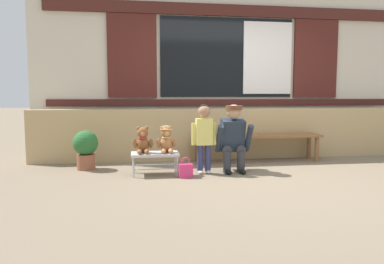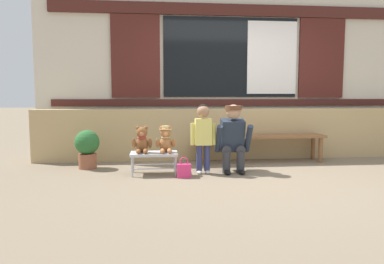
% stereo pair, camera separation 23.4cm
% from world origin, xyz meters
% --- Properties ---
extents(ground_plane, '(60.00, 60.00, 0.00)m').
position_xyz_m(ground_plane, '(0.00, 0.00, 0.00)').
color(ground_plane, '#756651').
extents(brick_low_wall, '(6.66, 0.25, 0.85)m').
position_xyz_m(brick_low_wall, '(0.00, 1.43, 0.42)').
color(brick_low_wall, tan).
rests_on(brick_low_wall, ground).
extents(shop_facade, '(6.79, 0.26, 3.64)m').
position_xyz_m(shop_facade, '(0.00, 1.94, 1.82)').
color(shop_facade, beige).
rests_on(shop_facade, ground).
extents(wooden_bench_long, '(2.10, 0.40, 0.44)m').
position_xyz_m(wooden_bench_long, '(0.32, 1.06, 0.37)').
color(wooden_bench_long, brown).
rests_on(wooden_bench_long, ground).
extents(small_display_bench, '(0.64, 0.36, 0.30)m').
position_xyz_m(small_display_bench, '(-1.38, 0.30, 0.27)').
color(small_display_bench, '#BCBCC1').
rests_on(small_display_bench, ground).
extents(teddy_bear_plain, '(0.28, 0.26, 0.36)m').
position_xyz_m(teddy_bear_plain, '(-1.54, 0.31, 0.46)').
color(teddy_bear_plain, brown).
rests_on(teddy_bear_plain, small_display_bench).
extents(teddy_bear_with_hat, '(0.28, 0.27, 0.36)m').
position_xyz_m(teddy_bear_with_hat, '(-1.22, 0.31, 0.47)').
color(teddy_bear_with_hat, '#A86B3D').
rests_on(teddy_bear_with_hat, small_display_bench).
extents(child_standing, '(0.35, 0.18, 0.96)m').
position_xyz_m(child_standing, '(-0.70, 0.27, 0.59)').
color(child_standing, navy).
rests_on(child_standing, ground).
extents(adult_crouching, '(0.50, 0.49, 0.95)m').
position_xyz_m(adult_crouching, '(-0.27, 0.34, 0.48)').
color(adult_crouching, '#333338').
rests_on(adult_crouching, ground).
extents(handbag_on_ground, '(0.18, 0.11, 0.27)m').
position_xyz_m(handbag_on_ground, '(-0.98, 0.06, 0.10)').
color(handbag_on_ground, '#E53370').
rests_on(handbag_on_ground, ground).
extents(potted_plant, '(0.36, 0.36, 0.57)m').
position_xyz_m(potted_plant, '(-2.35, 0.80, 0.32)').
color(potted_plant, brown).
rests_on(potted_plant, ground).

